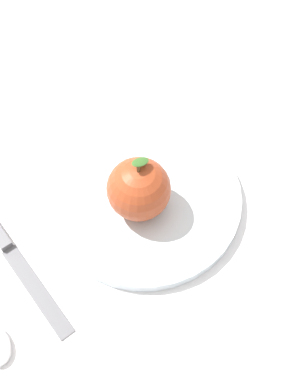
# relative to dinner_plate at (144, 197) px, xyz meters

# --- Properties ---
(ground_plane) EXTENTS (2.40, 2.40, 0.00)m
(ground_plane) POSITION_rel_dinner_plate_xyz_m (-0.02, 0.02, -0.01)
(ground_plane) COLOR silver
(dinner_plate) EXTENTS (0.24, 0.24, 0.02)m
(dinner_plate) POSITION_rel_dinner_plate_xyz_m (0.00, 0.00, 0.00)
(dinner_plate) COLOR silver
(dinner_plate) RESTS_ON ground_plane
(apple) EXTENTS (0.07, 0.07, 0.09)m
(apple) POSITION_rel_dinner_plate_xyz_m (-0.02, 0.00, 0.04)
(apple) COLOR #9E3D1E
(apple) RESTS_ON dinner_plate
(knife) EXTENTS (0.13, 0.18, 0.01)m
(knife) POSITION_rel_dinner_plate_xyz_m (-0.11, 0.13, -0.01)
(knife) COLOR #59595E
(knife) RESTS_ON ground_plane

